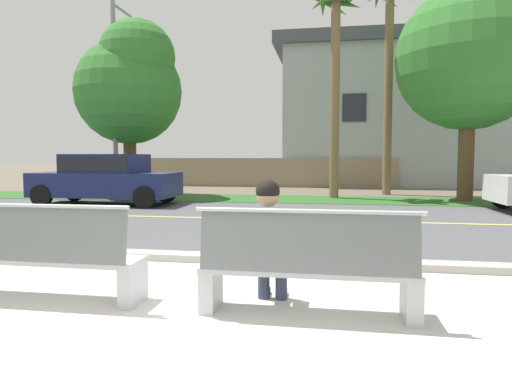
# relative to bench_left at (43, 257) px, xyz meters

# --- Properties ---
(ground_plane) EXTENTS (140.00, 140.00, 0.00)m
(ground_plane) POSITION_rel_bench_left_xyz_m (1.31, 7.54, -0.46)
(ground_plane) COLOR #665B4C
(sidewalk_pavement) EXTENTS (44.00, 3.60, 0.01)m
(sidewalk_pavement) POSITION_rel_bench_left_xyz_m (1.31, -0.06, -0.46)
(sidewalk_pavement) COLOR beige
(sidewalk_pavement) RESTS_ON ground_plane
(curb_edge) EXTENTS (44.00, 0.30, 0.11)m
(curb_edge) POSITION_rel_bench_left_xyz_m (1.31, 1.89, -0.41)
(curb_edge) COLOR #ADA89E
(curb_edge) RESTS_ON ground_plane
(street_asphalt) EXTENTS (52.00, 8.00, 0.01)m
(street_asphalt) POSITION_rel_bench_left_xyz_m (1.31, 6.04, -0.46)
(street_asphalt) COLOR #515156
(street_asphalt) RESTS_ON ground_plane
(road_centre_line) EXTENTS (48.00, 0.14, 0.01)m
(road_centre_line) POSITION_rel_bench_left_xyz_m (1.31, 6.04, -0.45)
(road_centre_line) COLOR #E0CC4C
(road_centre_line) RESTS_ON ground_plane
(far_verge_grass) EXTENTS (48.00, 2.80, 0.02)m
(far_verge_grass) POSITION_rel_bench_left_xyz_m (1.31, 10.98, -0.45)
(far_verge_grass) COLOR #2D6026
(far_verge_grass) RESTS_ON ground_plane
(bench_left) EXTENTS (1.97, 0.48, 1.01)m
(bench_left) POSITION_rel_bench_left_xyz_m (0.00, 0.00, 0.00)
(bench_left) COLOR silver
(bench_left) RESTS_ON ground_plane
(bench_right) EXTENTS (1.97, 0.48, 1.01)m
(bench_right) POSITION_rel_bench_left_xyz_m (2.61, 0.00, 0.00)
(bench_right) COLOR silver
(bench_right) RESTS_ON ground_plane
(seated_person_grey) EXTENTS (0.52, 0.68, 1.25)m
(seated_person_grey) POSITION_rel_bench_left_xyz_m (2.24, 0.17, 0.21)
(seated_person_grey) COLOR #333D56
(seated_person_grey) RESTS_ON ground_plane
(car_navy_near) EXTENTS (4.30, 1.86, 1.54)m
(car_navy_near) POSITION_rel_bench_left_xyz_m (-3.88, 8.44, 0.39)
(car_navy_near) COLOR navy
(car_navy_near) RESTS_ON ground_plane
(streetlamp) EXTENTS (0.24, 2.10, 6.99)m
(streetlamp) POSITION_rel_bench_left_xyz_m (-4.66, 10.78, 3.54)
(streetlamp) COLOR gray
(streetlamp) RESTS_ON ground_plane
(shade_tree_far_left) EXTENTS (3.86, 3.86, 6.36)m
(shade_tree_far_left) POSITION_rel_bench_left_xyz_m (-4.32, 11.19, 3.67)
(shade_tree_far_left) COLOR brown
(shade_tree_far_left) RESTS_ON ground_plane
(shade_tree_left) EXTENTS (4.65, 4.65, 7.68)m
(shade_tree_left) POSITION_rel_bench_left_xyz_m (7.42, 11.21, 4.53)
(shade_tree_left) COLOR brown
(shade_tree_left) RESTS_ON ground_plane
(palm_tree_tall) EXTENTS (2.09, 1.98, 8.35)m
(palm_tree_tall) POSITION_rel_bench_left_xyz_m (5.06, 13.46, 6.23)
(palm_tree_tall) COLOR brown
(palm_tree_tall) RESTS_ON ground_plane
(palm_tree_short) EXTENTS (2.09, 1.98, 7.57)m
(palm_tree_short) POSITION_rel_bench_left_xyz_m (3.02, 11.61, 5.62)
(palm_tree_short) COLOR brown
(palm_tree_short) RESTS_ON ground_plane
(garden_wall) EXTENTS (13.00, 0.36, 1.40)m
(garden_wall) POSITION_rel_bench_left_xyz_m (-0.46, 17.07, 0.24)
(garden_wall) COLOR gray
(garden_wall) RESTS_ON ground_plane
(house_across_street) EXTENTS (13.25, 6.91, 7.44)m
(house_across_street) POSITION_rel_bench_left_xyz_m (6.77, 20.27, 3.30)
(house_across_street) COLOR #A3ADB2
(house_across_street) RESTS_ON ground_plane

